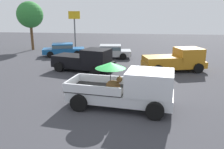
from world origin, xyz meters
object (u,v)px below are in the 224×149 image
Objects in this scene: pickup_truck_far at (176,60)px; parked_sedan_far at (63,49)px; motel_sign at (74,23)px; pickup_truck_main at (130,89)px; parked_sedan_near at (110,51)px; pickup_truck_red at (85,60)px.

parked_sedan_far is (-10.95, 5.12, -0.13)m from pickup_truck_far.
parked_sedan_far is at bearing 138.07° from pickup_truck_far.
pickup_truck_far is at bearing -40.38° from motel_sign.
parked_sedan_far is (-7.72, 12.84, -0.24)m from pickup_truck_main.
parked_sedan_near is (-2.66, 12.23, -0.24)m from pickup_truck_main.
parked_sedan_near is at bearing -24.33° from parked_sedan_far.
parked_sedan_near is at bearing 109.76° from pickup_truck_main.
pickup_truck_main is 7.73m from pickup_truck_red.
pickup_truck_far is 14.43m from motel_sign.
parked_sedan_far is 4.82m from motel_sign.
motel_sign reaches higher than pickup_truck_red.
motel_sign is at bearing 121.67° from pickup_truck_main.
pickup_truck_far is at bearing -42.54° from parked_sedan_far.
parked_sedan_near is at bearing -43.57° from motel_sign.
parked_sedan_near is at bearing 125.68° from pickup_truck_far.
parked_sedan_far is (-5.06, 0.61, 0.00)m from parked_sedan_near.
pickup_truck_main is at bearing -76.46° from parked_sedan_far.
pickup_truck_red is at bearing 127.20° from pickup_truck_main.
pickup_truck_main is 1.13× the size of parked_sedan_far.
motel_sign reaches higher than pickup_truck_main.
pickup_truck_far is (7.06, 1.01, 0.00)m from pickup_truck_red.
motel_sign reaches higher than pickup_truck_far.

